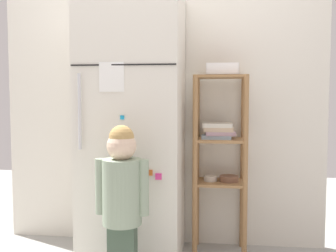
% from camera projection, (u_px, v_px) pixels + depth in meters
% --- Properties ---
extents(kitchen_wall_back, '(2.44, 0.03, 2.33)m').
position_uv_depth(kitchen_wall_back, '(162.00, 91.00, 2.97)').
color(kitchen_wall_back, silver).
rests_on(kitchen_wall_back, ground).
extents(refrigerator, '(0.67, 0.62, 1.83)m').
position_uv_depth(refrigerator, '(133.00, 127.00, 2.69)').
color(refrigerator, silver).
rests_on(refrigerator, ground).
extents(child_standing, '(0.31, 0.23, 0.96)m').
position_uv_depth(child_standing, '(122.00, 191.00, 2.22)').
color(child_standing, '#405241').
rests_on(child_standing, ground).
extents(pantry_shelf_unit, '(0.38, 0.29, 1.27)m').
position_uv_depth(pantry_shelf_unit, '(220.00, 149.00, 2.77)').
color(pantry_shelf_unit, '#9E7247').
rests_on(pantry_shelf_unit, ground).
extents(fruit_bin, '(0.23, 0.15, 0.09)m').
position_uv_depth(fruit_bin, '(221.00, 70.00, 2.72)').
color(fruit_bin, white).
rests_on(fruit_bin, pantry_shelf_unit).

